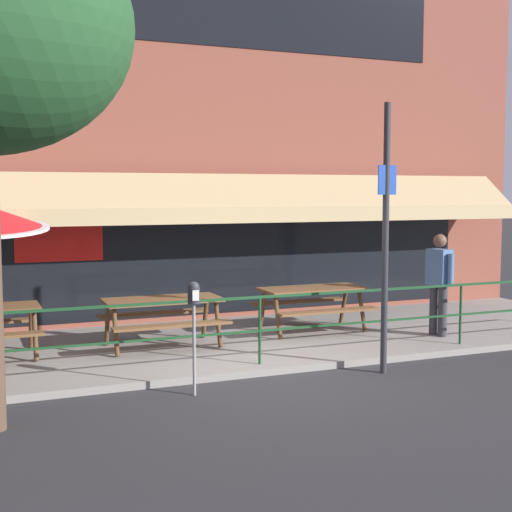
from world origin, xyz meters
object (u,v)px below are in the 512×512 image
object	(u,v)px
picnic_table_right	(312,297)
pedestrian_walking	(439,279)
picnic_table_centre	(163,308)
street_sign_pole	(386,236)
parking_meter_near	(194,304)

from	to	relation	value
picnic_table_right	pedestrian_walking	distance (m)	2.15
picnic_table_centre	picnic_table_right	size ratio (longest dim) A/B	1.00
picnic_table_centre	picnic_table_right	xyz separation A→B (m)	(2.72, 0.23, 0.00)
picnic_table_centre	street_sign_pole	world-z (taller)	street_sign_pole
picnic_table_centre	picnic_table_right	bearing A→B (deg)	4.84
parking_meter_near	picnic_table_centre	bearing A→B (deg)	84.23
picnic_table_centre	parking_meter_near	bearing A→B (deg)	-95.77
picnic_table_centre	street_sign_pole	bearing A→B (deg)	-43.04
picnic_table_centre	parking_meter_near	distance (m)	2.45
picnic_table_centre	street_sign_pole	distance (m)	3.65
picnic_table_right	parking_meter_near	bearing A→B (deg)	-138.47
pedestrian_walking	street_sign_pole	distance (m)	2.61
picnic_table_right	street_sign_pole	xyz separation A→B (m)	(-0.20, -2.58, 1.21)
pedestrian_walking	parking_meter_near	bearing A→B (deg)	-162.59
pedestrian_walking	street_sign_pole	world-z (taller)	street_sign_pole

